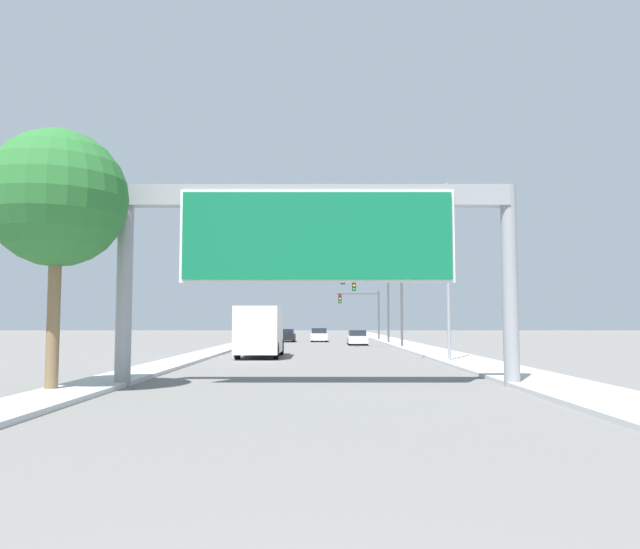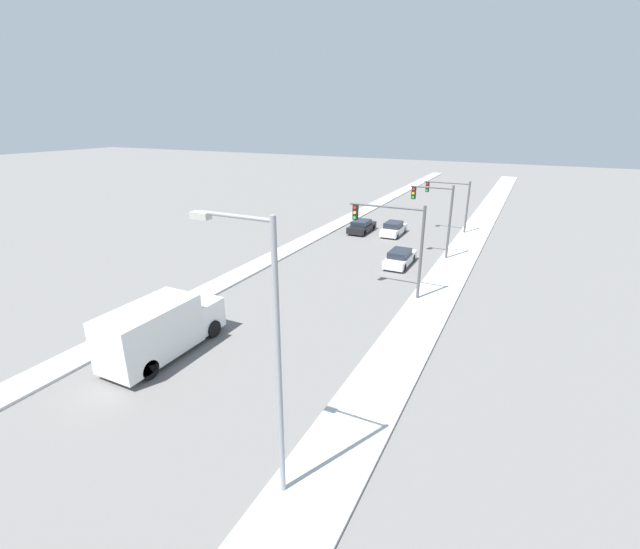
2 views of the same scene
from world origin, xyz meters
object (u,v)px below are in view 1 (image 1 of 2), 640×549
at_px(sign_gantry, 319,234).
at_px(traffic_light_near_intersection, 383,293).
at_px(traffic_light_far_intersection, 366,306).
at_px(traffic_light_mid_block, 379,299).
at_px(car_far_left, 359,338).
at_px(car_far_right, 321,335).
at_px(car_near_left, 288,336).
at_px(truck_box_primary, 262,332).
at_px(palm_tree_foreground, 60,199).
at_px(street_lamp_right, 444,256).

distance_m(sign_gantry, traffic_light_near_intersection, 30.57).
bearing_deg(traffic_light_far_intersection, traffic_light_mid_block, -86.98).
height_order(car_far_left, traffic_light_far_intersection, traffic_light_far_intersection).
relative_size(traffic_light_near_intersection, traffic_light_far_intersection, 1.17).
height_order(car_far_right, traffic_light_mid_block, traffic_light_mid_block).
bearing_deg(car_near_left, truck_box_primary, -90.00).
bearing_deg(traffic_light_near_intersection, car_far_left, 103.42).
bearing_deg(sign_gantry, car_far_left, 84.57).
xyz_separation_m(sign_gantry, traffic_light_near_intersection, (5.09, 30.14, -0.59)).
bearing_deg(traffic_light_near_intersection, traffic_light_far_intersection, 89.95).
bearing_deg(sign_gantry, car_far_right, 90.00).
bearing_deg(traffic_light_mid_block, traffic_light_far_intersection, 93.02).
relative_size(truck_box_primary, traffic_light_far_intersection, 1.26).
xyz_separation_m(car_far_right, palm_tree_foreground, (-7.93, -48.10, 5.19)).
relative_size(car_near_left, traffic_light_near_intersection, 0.67).
height_order(truck_box_primary, traffic_light_far_intersection, traffic_light_far_intersection).
bearing_deg(street_lamp_right, traffic_light_mid_block, 91.79).
bearing_deg(sign_gantry, car_near_left, 94.37).
xyz_separation_m(traffic_light_near_intersection, traffic_light_far_intersection, (0.02, 20.00, -0.63)).
xyz_separation_m(car_far_right, truck_box_primary, (-3.50, -29.35, 0.86)).
relative_size(car_near_left, traffic_light_mid_block, 0.67).
xyz_separation_m(traffic_light_mid_block, traffic_light_far_intersection, (-0.53, 10.00, -0.48)).
distance_m(traffic_light_near_intersection, palm_tree_foreground, 34.60).
relative_size(car_far_left, truck_box_primary, 0.63).
bearing_deg(car_far_left, car_far_right, 110.39).
xyz_separation_m(car_near_left, traffic_light_near_intersection, (8.59, -15.66, 3.84)).
relative_size(traffic_light_near_intersection, street_lamp_right, 0.69).
xyz_separation_m(traffic_light_mid_block, palm_tree_foreground, (-13.56, -42.02, 1.53)).
bearing_deg(car_near_left, car_far_left, -52.11).
distance_m(car_far_left, traffic_light_near_intersection, 7.86).
xyz_separation_m(truck_box_primary, street_lamp_right, (10.02, -4.83, 4.05)).
bearing_deg(traffic_light_far_intersection, traffic_light_near_intersection, -90.05).
height_order(car_near_left, traffic_light_near_intersection, traffic_light_near_intersection).
height_order(car_near_left, car_far_left, car_near_left).
bearing_deg(truck_box_primary, traffic_light_near_intersection, 57.07).
xyz_separation_m(car_near_left, traffic_light_far_intersection, (8.61, 4.34, 3.21)).
xyz_separation_m(sign_gantry, truck_box_primary, (-3.50, 16.87, -3.54)).
height_order(car_near_left, car_far_right, car_far_right).
height_order(sign_gantry, car_far_left, sign_gantry).
distance_m(car_far_right, traffic_light_near_intersection, 17.29).
distance_m(car_far_left, traffic_light_mid_block, 5.41).
distance_m(sign_gantry, car_far_right, 46.42).
height_order(palm_tree_foreground, street_lamp_right, street_lamp_right).
bearing_deg(sign_gantry, traffic_light_far_intersection, 84.18).
bearing_deg(traffic_light_mid_block, car_far_right, 132.84).
height_order(car_far_left, palm_tree_foreground, palm_tree_foreground).
height_order(car_near_left, traffic_light_mid_block, traffic_light_mid_block).
relative_size(car_near_left, traffic_light_far_intersection, 0.78).
bearing_deg(street_lamp_right, sign_gantry, -118.42).
xyz_separation_m(car_near_left, car_far_left, (7.00, -8.99, -0.00)).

